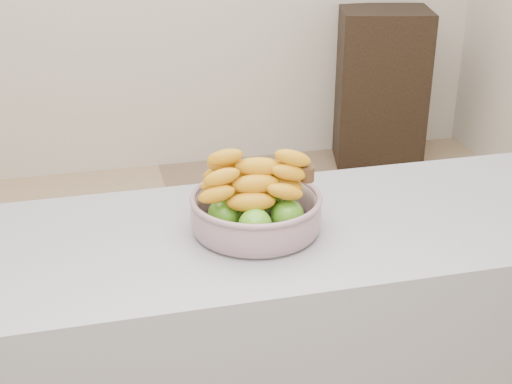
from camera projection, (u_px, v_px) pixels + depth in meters
ground at (222, 366)px, 2.65m from camera, size 4.00×4.00×0.00m
counter at (265, 377)px, 1.91m from camera, size 2.00×0.60×0.90m
cabinet at (381, 87)px, 4.32m from camera, size 0.60×0.53×0.93m
fruit_bowl at (256, 208)px, 1.69m from camera, size 0.31×0.31×0.19m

